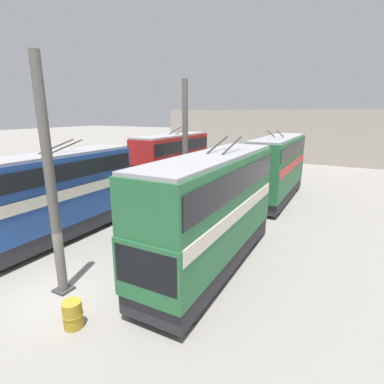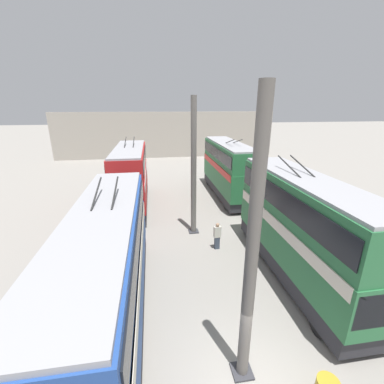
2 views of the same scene
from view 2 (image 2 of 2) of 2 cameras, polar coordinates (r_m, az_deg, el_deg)
The scene contains 9 objects.
ground_plane at distance 10.29m, azimuth 11.85°, elevation -36.24°, with size 240.00×240.00×0.00m, color gray.
depot_back_wall at distance 43.39m, azimuth -5.53°, elevation 12.49°, with size 0.50×36.00×7.34m.
support_column_near at distance 7.50m, azimuth 13.09°, elevation -14.30°, with size 0.66×0.66×8.93m.
support_column_far at distance 16.53m, azimuth 0.36°, elevation 4.67°, with size 0.66×0.66×8.93m.
bus_left_near at distance 13.60m, azimuth 23.29°, elevation -6.31°, with size 9.96×2.54×5.83m.
bus_left_far at distance 24.57m, azimuth 8.02°, elevation 5.73°, with size 10.21×2.54×5.71m.
bus_right_near at distance 10.34m, azimuth -18.48°, elevation -15.14°, with size 11.40×2.54×5.45m.
bus_right_mid at distance 22.16m, azimuth -13.46°, elevation 3.92°, with size 9.27×2.54×5.69m.
person_aisle_midway at distance 15.78m, azimuth 5.62°, elevation -9.55°, with size 0.28×0.44×1.71m.
Camera 2 is at (-5.40, 2.56, 8.38)m, focal length 24.00 mm.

